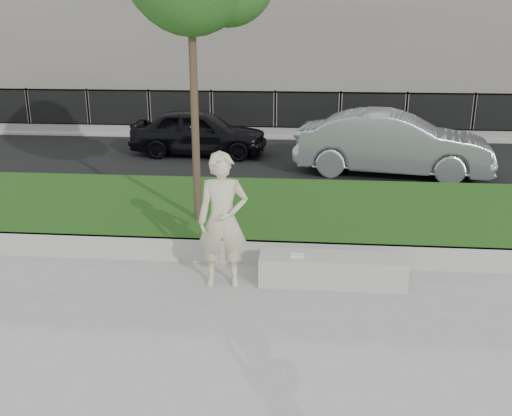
# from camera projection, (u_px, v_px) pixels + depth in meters

# --- Properties ---
(ground) EXTENTS (90.00, 90.00, 0.00)m
(ground) POSITION_uv_depth(u_px,v_px,m) (267.00, 293.00, 8.32)
(ground) COLOR gray
(ground) RESTS_ON ground
(grass_bank) EXTENTS (34.00, 4.00, 0.40)m
(grass_bank) POSITION_uv_depth(u_px,v_px,m) (278.00, 215.00, 11.10)
(grass_bank) COLOR #0D360E
(grass_bank) RESTS_ON ground
(grass_kerb) EXTENTS (34.00, 0.08, 0.40)m
(grass_kerb) POSITION_uv_depth(u_px,v_px,m) (272.00, 253.00, 9.24)
(grass_kerb) COLOR #9E9B94
(grass_kerb) RESTS_ON ground
(street) EXTENTS (34.00, 7.00, 0.04)m
(street) POSITION_uv_depth(u_px,v_px,m) (288.00, 160.00, 16.37)
(street) COLOR black
(street) RESTS_ON ground
(far_pavement) EXTENTS (34.00, 3.00, 0.12)m
(far_pavement) POSITION_uv_depth(u_px,v_px,m) (293.00, 131.00, 20.63)
(far_pavement) COLOR gray
(far_pavement) RESTS_ON ground
(iron_fence) EXTENTS (32.00, 0.30, 1.50)m
(iron_fence) POSITION_uv_depth(u_px,v_px,m) (293.00, 122.00, 19.53)
(iron_fence) COLOR slate
(iron_fence) RESTS_ON far_pavement
(stone_bench) EXTENTS (2.18, 0.54, 0.45)m
(stone_bench) POSITION_uv_depth(u_px,v_px,m) (332.00, 270.00, 8.55)
(stone_bench) COLOR #9E9B94
(stone_bench) RESTS_ON ground
(man) EXTENTS (0.79, 0.56, 2.02)m
(man) POSITION_uv_depth(u_px,v_px,m) (223.00, 220.00, 8.31)
(man) COLOR beige
(man) RESTS_ON ground
(book) EXTENTS (0.22, 0.16, 0.02)m
(book) POSITION_uv_depth(u_px,v_px,m) (297.00, 255.00, 8.48)
(book) COLOR silver
(book) RESTS_ON stone_bench
(car_dark) EXTENTS (4.05, 1.77, 1.36)m
(car_dark) POSITION_uv_depth(u_px,v_px,m) (199.00, 132.00, 16.76)
(car_dark) COLOR black
(car_dark) RESTS_ON street
(car_silver) EXTENTS (5.10, 2.51, 1.61)m
(car_silver) POSITION_uv_depth(u_px,v_px,m) (393.00, 143.00, 14.53)
(car_silver) COLOR gray
(car_silver) RESTS_ON street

